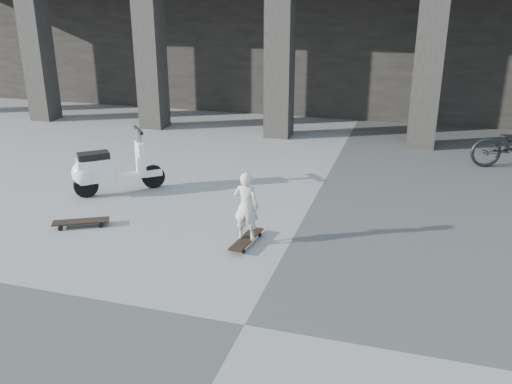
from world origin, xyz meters
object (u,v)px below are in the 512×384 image
(longboard, at_px, (246,240))
(child, at_px, (246,206))
(skateboard_spare, at_px, (81,222))
(scooter, at_px, (103,170))

(longboard, relative_size, child, 0.87)
(skateboard_spare, distance_m, child, 2.78)
(child, distance_m, scooter, 3.42)
(longboard, relative_size, skateboard_spare, 1.02)
(longboard, distance_m, child, 0.54)
(longboard, xyz_separation_m, scooter, (-3.17, 1.28, 0.40))
(child, bearing_deg, skateboard_spare, 3.49)
(skateboard_spare, relative_size, scooter, 0.64)
(skateboard_spare, bearing_deg, longboard, -24.73)
(longboard, bearing_deg, child, -173.77)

